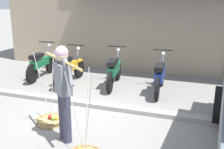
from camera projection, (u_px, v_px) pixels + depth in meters
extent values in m
plane|color=gray|center=(82.00, 119.00, 5.78)|extent=(90.00, 90.00, 0.00)
cube|color=gray|center=(95.00, 105.00, 6.40)|extent=(20.00, 0.24, 0.10)
cylinder|color=#38384C|center=(63.00, 116.00, 4.89)|extent=(0.15, 0.15, 0.86)
cylinder|color=#38384C|center=(67.00, 119.00, 4.75)|extent=(0.15, 0.15, 0.86)
cube|color=slate|center=(63.00, 79.00, 4.63)|extent=(0.39, 0.37, 0.54)
sphere|color=#E0B78E|center=(62.00, 55.00, 4.52)|extent=(0.21, 0.21, 0.21)
sphere|color=#D1A8CC|center=(62.00, 52.00, 4.51)|extent=(0.22, 0.22, 0.22)
cylinder|color=slate|center=(57.00, 66.00, 4.78)|extent=(0.32, 0.28, 0.43)
cylinder|color=slate|center=(68.00, 73.00, 4.39)|extent=(0.32, 0.28, 0.43)
cylinder|color=tan|center=(62.00, 61.00, 4.55)|extent=(1.22, 0.99, 0.04)
cylinder|color=tan|center=(51.00, 121.00, 5.55)|extent=(0.53, 0.53, 0.09)
torus|color=olive|center=(51.00, 119.00, 5.54)|extent=(0.58, 0.58, 0.05)
sphere|color=yellow|center=(57.00, 118.00, 5.50)|extent=(0.09, 0.09, 0.09)
sphere|color=#69A33E|center=(53.00, 118.00, 5.49)|extent=(0.08, 0.08, 0.08)
sphere|color=red|center=(50.00, 117.00, 5.54)|extent=(0.09, 0.09, 0.09)
cylinder|color=silver|center=(52.00, 85.00, 5.47)|extent=(0.01, 0.26, 1.36)
cylinder|color=silver|center=(43.00, 88.00, 5.33)|extent=(0.22, 0.14, 1.36)
cylinder|color=silver|center=(52.00, 89.00, 5.27)|extent=(0.22, 0.14, 1.36)
sphere|color=gold|center=(80.00, 149.00, 4.37)|extent=(0.08, 0.08, 0.08)
cylinder|color=silver|center=(87.00, 112.00, 4.21)|extent=(0.01, 0.26, 1.36)
cylinder|color=silver|center=(75.00, 115.00, 4.08)|extent=(0.22, 0.14, 1.36)
cylinder|color=silver|center=(88.00, 117.00, 4.01)|extent=(0.22, 0.14, 1.36)
cylinder|color=black|center=(50.00, 64.00, 9.26)|extent=(0.15, 0.59, 0.58)
cylinder|color=black|center=(32.00, 74.00, 8.10)|extent=(0.15, 0.59, 0.58)
cube|color=#19663D|center=(50.00, 57.00, 9.19)|extent=(0.17, 0.29, 0.06)
cube|color=#19663D|center=(40.00, 63.00, 8.52)|extent=(0.30, 0.92, 0.24)
cube|color=black|center=(36.00, 56.00, 8.29)|extent=(0.28, 0.58, 0.12)
cylinder|color=slate|center=(48.00, 53.00, 9.06)|extent=(0.09, 0.30, 0.76)
cylinder|color=black|center=(47.00, 42.00, 8.88)|extent=(0.54, 0.10, 0.04)
sphere|color=silver|center=(49.00, 45.00, 9.07)|extent=(0.11, 0.11, 0.11)
cylinder|color=black|center=(79.00, 69.00, 8.68)|extent=(0.09, 0.58, 0.58)
cylinder|color=black|center=(59.00, 79.00, 7.55)|extent=(0.09, 0.58, 0.58)
cube|color=orange|center=(79.00, 61.00, 8.61)|extent=(0.14, 0.28, 0.06)
cube|color=orange|center=(68.00, 67.00, 7.97)|extent=(0.21, 0.90, 0.24)
cube|color=black|center=(65.00, 60.00, 7.74)|extent=(0.23, 0.56, 0.12)
cylinder|color=slate|center=(77.00, 57.00, 8.48)|extent=(0.06, 0.30, 0.76)
cylinder|color=black|center=(76.00, 45.00, 8.31)|extent=(0.54, 0.04, 0.04)
sphere|color=silver|center=(78.00, 49.00, 8.49)|extent=(0.11, 0.11, 0.11)
cylinder|color=black|center=(118.00, 71.00, 8.46)|extent=(0.16, 0.59, 0.58)
cylinder|color=black|center=(110.00, 82.00, 7.29)|extent=(0.16, 0.59, 0.58)
cube|color=#19663D|center=(118.00, 62.00, 8.39)|extent=(0.18, 0.30, 0.06)
cube|color=#19663D|center=(114.00, 69.00, 7.72)|extent=(0.33, 0.92, 0.24)
cube|color=black|center=(112.00, 63.00, 7.48)|extent=(0.30, 0.59, 0.12)
cylinder|color=slate|center=(118.00, 59.00, 8.26)|extent=(0.10, 0.30, 0.76)
cylinder|color=black|center=(117.00, 46.00, 8.08)|extent=(0.54, 0.12, 0.04)
sphere|color=silver|center=(118.00, 50.00, 8.27)|extent=(0.11, 0.11, 0.11)
cylinder|color=black|center=(162.00, 76.00, 7.91)|extent=(0.13, 0.58, 0.58)
cylinder|color=black|center=(157.00, 89.00, 6.76)|extent=(0.13, 0.58, 0.58)
cube|color=navy|center=(162.00, 67.00, 7.84)|extent=(0.16, 0.29, 0.06)
cube|color=navy|center=(160.00, 75.00, 7.19)|extent=(0.27, 0.91, 0.24)
cube|color=black|center=(160.00, 67.00, 6.95)|extent=(0.26, 0.58, 0.12)
cylinder|color=slate|center=(162.00, 63.00, 7.72)|extent=(0.08, 0.30, 0.76)
cylinder|color=black|center=(163.00, 50.00, 7.54)|extent=(0.54, 0.08, 0.04)
sphere|color=silver|center=(163.00, 54.00, 7.72)|extent=(0.11, 0.11, 0.11)
cylinder|color=black|center=(221.00, 105.00, 5.49)|extent=(0.29, 0.77, 0.76)
cube|color=tan|center=(189.00, 7.00, 10.75)|extent=(13.00, 5.00, 4.20)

